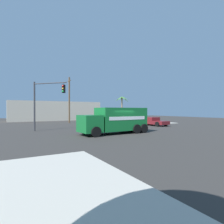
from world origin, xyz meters
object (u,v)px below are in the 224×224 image
(utility_pole, at_px, (69,99))
(palm_tree_far, at_px, (122,104))
(pickup_maroon, at_px, (153,121))
(traffic_light_primary, at_px, (44,98))
(delivery_truck, at_px, (116,120))

(utility_pole, bearing_deg, palm_tree_far, -16.72)
(palm_tree_far, bearing_deg, pickup_maroon, -91.78)
(traffic_light_primary, distance_m, utility_pole, 14.60)
(delivery_truck, height_order, palm_tree_far, palm_tree_far)
(pickup_maroon, height_order, utility_pole, utility_pole)
(delivery_truck, xyz_separation_m, palm_tree_far, (10.99, 15.71, 2.42))
(palm_tree_far, height_order, utility_pole, utility_pole)
(delivery_truck, height_order, utility_pole, utility_pole)
(delivery_truck, xyz_separation_m, pickup_maroon, (10.68, 5.82, -0.74))
(traffic_light_primary, xyz_separation_m, utility_pole, (6.96, 12.82, 0.72))
(delivery_truck, bearing_deg, utility_pole, 88.25)
(traffic_light_primary, bearing_deg, delivery_truck, -43.31)
(delivery_truck, height_order, traffic_light_primary, traffic_light_primary)
(delivery_truck, relative_size, pickup_maroon, 1.44)
(pickup_maroon, bearing_deg, palm_tree_far, 88.22)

